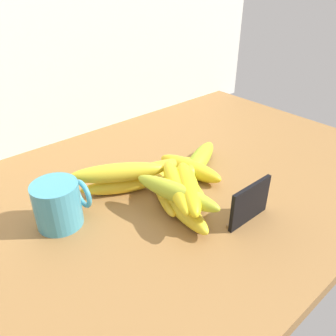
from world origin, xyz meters
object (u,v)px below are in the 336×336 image
banana_8 (188,187)px  banana_1 (117,186)px  banana_5 (179,205)px  banana_6 (168,167)px  banana_9 (118,173)px  banana_7 (176,186)px  banana_0 (199,160)px  banana_2 (191,169)px  banana_10 (176,193)px  coffee_mug (59,204)px  banana_4 (188,187)px  chalkboard_sign (249,204)px  banana_3 (163,188)px

banana_8 → banana_1: bearing=113.7°
banana_5 → banana_8: (1.48, -1.07, 4.15)cm
banana_6 → banana_1: bearing=174.1°
banana_9 → banana_7: bearing=-66.7°
banana_0 → banana_6: 8.16cm
banana_5 → banana_1: bearing=110.3°
banana_2 → banana_10: (-13.00, -8.99, 3.97)cm
coffee_mug → banana_1: (14.10, 1.32, -2.88)cm
banana_2 → banana_8: 14.41cm
banana_4 → banana_10: size_ratio=0.89×
banana_7 → chalkboard_sign: bearing=-54.2°
coffee_mug → banana_10: (18.01, -13.66, 1.56)cm
banana_3 → banana_9: 10.25cm
banana_6 → banana_10: 17.19cm
banana_0 → banana_6: bearing=158.4°
banana_5 → banana_6: banana_5 is taller
banana_4 → banana_6: bearing=75.1°
banana_1 → banana_6: size_ratio=0.82×
coffee_mug → banana_3: size_ratio=0.51×
banana_5 → banana_7: 4.08cm
banana_10 → banana_0: bearing=31.5°
banana_3 → banana_5: 7.35cm
banana_1 → banana_6: banana_6 is taller
banana_2 → banana_3: 9.96cm
banana_5 → banana_7: (0.30, 1.20, 3.89)cm
banana_2 → banana_6: size_ratio=0.88×
banana_5 → banana_0: bearing=31.8°
banana_4 → banana_7: 7.01cm
banana_3 → banana_8: (-0.28, -8.20, 4.46)cm
coffee_mug → banana_9: (14.23, 0.84, 0.87)cm
banana_3 → banana_6: size_ratio=1.04×
chalkboard_sign → banana_1: 28.72cm
banana_0 → banana_7: (-15.61, -8.68, 3.79)cm
coffee_mug → banana_4: coffee_mug is taller
banana_3 → banana_4: (4.01, -3.90, 0.30)cm
banana_6 → banana_10: banana_10 is taller
coffee_mug → banana_8: coffee_mug is taller
chalkboard_sign → banana_7: size_ratio=0.58×
banana_1 → banana_8: size_ratio=0.88×
banana_4 → banana_9: 15.54cm
chalkboard_sign → banana_2: size_ratio=0.64×
banana_9 → banana_8: bearing=-66.0°
coffee_mug → banana_2: coffee_mug is taller
banana_3 → banana_9: banana_9 is taller
banana_10 → banana_3: bearing=68.4°
coffee_mug → banana_7: coffee_mug is taller
banana_7 → banana_8: size_ratio=1.04×
banana_6 → banana_7: 14.74cm
banana_0 → banana_1: bearing=168.3°
banana_6 → banana_9: bearing=176.1°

